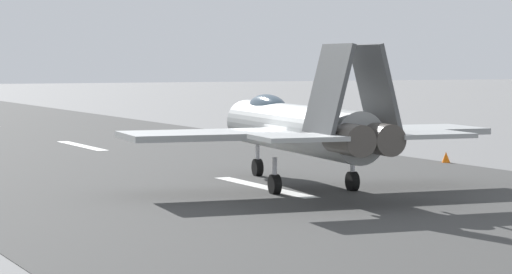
{
  "coord_description": "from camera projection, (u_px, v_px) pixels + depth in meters",
  "views": [
    {
      "loc": [
        -38.73,
        19.75,
        5.04
      ],
      "look_at": [
        -1.77,
        1.5,
        2.2
      ],
      "focal_mm": 78.32,
      "sensor_mm": 36.0,
      "label": 1
    }
  ],
  "objects": [
    {
      "name": "runway_strip",
      "position": [
        271.0,
        189.0,
        43.69
      ],
      "size": [
        240.0,
        26.0,
        0.02
      ],
      "color": "#3C3C3B",
      "rests_on": "ground"
    },
    {
      "name": "marker_cone_mid",
      "position": [
        446.0,
        157.0,
        54.81
      ],
      "size": [
        0.44,
        0.44,
        0.55
      ],
      "primitive_type": "cone",
      "color": "orange",
      "rests_on": "ground"
    },
    {
      "name": "fighter_jet",
      "position": [
        297.0,
        127.0,
        43.98
      ],
      "size": [
        16.58,
        14.61,
        5.62
      ],
      "color": "#9EA1A1",
      "rests_on": "ground"
    },
    {
      "name": "ground_plane",
      "position": [
        270.0,
        189.0,
        43.71
      ],
      "size": [
        400.0,
        400.0,
        0.0
      ],
      "primitive_type": "plane",
      "color": "slate"
    }
  ]
}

